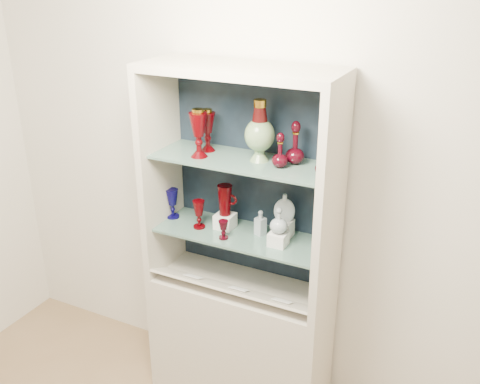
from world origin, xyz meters
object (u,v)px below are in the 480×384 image
at_px(clear_round_decanter, 279,221).
at_px(cobalt_goblet, 172,203).
at_px(ruby_goblet_small, 223,230).
at_px(enamel_urn, 260,131).
at_px(pedestal_lamp_left, 199,133).
at_px(clear_square_bottle, 260,223).
at_px(ruby_goblet_tall, 199,214).
at_px(flat_flask, 285,207).
at_px(ruby_decanter_a, 295,140).
at_px(pedestal_lamp_right, 207,130).
at_px(lidded_bowl, 324,166).
at_px(cameo_medallion, 326,218).
at_px(ruby_pitcher, 225,200).
at_px(ruby_decanter_b, 280,149).

bearing_deg(clear_round_decanter, cobalt_goblet, 176.38).
bearing_deg(ruby_goblet_small, enamel_urn, 37.95).
relative_size(pedestal_lamp_left, clear_square_bottle, 1.77).
distance_m(ruby_goblet_tall, flat_flask, 0.47).
distance_m(ruby_decanter_a, flat_flask, 0.38).
distance_m(flat_flask, clear_round_decanter, 0.11).
height_order(cobalt_goblet, clear_round_decanter, clear_round_decanter).
distance_m(ruby_goblet_tall, clear_round_decanter, 0.47).
distance_m(cobalt_goblet, ruby_goblet_tall, 0.20).
distance_m(pedestal_lamp_right, enamel_urn, 0.31).
xyz_separation_m(enamel_urn, lidded_bowl, (0.36, -0.06, -0.11)).
height_order(pedestal_lamp_right, ruby_decanter_a, ruby_decanter_a).
distance_m(pedestal_lamp_right, cameo_medallion, 0.76).
distance_m(cobalt_goblet, ruby_pitcher, 0.34).
relative_size(ruby_decanter_a, ruby_goblet_small, 2.36).
bearing_deg(cameo_medallion, ruby_decanter_a, -166.31).
bearing_deg(ruby_decanter_b, pedestal_lamp_left, -175.31).
relative_size(cobalt_goblet, clear_round_decanter, 1.28).
bearing_deg(pedestal_lamp_right, cobalt_goblet, -170.25).
bearing_deg(lidded_bowl, pedestal_lamp_left, -178.07).
distance_m(flat_flask, cameo_medallion, 0.23).
relative_size(enamel_urn, flat_flask, 2.00).
bearing_deg(ruby_decanter_a, enamel_urn, -169.11).
bearing_deg(enamel_urn, flat_flask, 21.45).
height_order(ruby_decanter_b, cobalt_goblet, ruby_decanter_b).
bearing_deg(clear_square_bottle, ruby_goblet_tall, -167.84).
bearing_deg(ruby_goblet_small, ruby_goblet_tall, 162.88).
relative_size(lidded_bowl, cobalt_goblet, 0.57).
bearing_deg(enamel_urn, pedestal_lamp_right, 175.53).
distance_m(ruby_decanter_b, clear_square_bottle, 0.46).
distance_m(ruby_decanter_b, cobalt_goblet, 0.78).
distance_m(ruby_goblet_small, clear_round_decanter, 0.30).
bearing_deg(pedestal_lamp_left, clear_square_bottle, 16.77).
xyz_separation_m(ruby_goblet_tall, flat_flask, (0.45, 0.11, 0.09)).
xyz_separation_m(pedestal_lamp_right, lidded_bowl, (0.66, -0.08, -0.06)).
xyz_separation_m(lidded_bowl, ruby_goblet_tall, (-0.68, -0.00, -0.39)).
xyz_separation_m(pedestal_lamp_left, clear_round_decanter, (0.44, 0.03, -0.41)).
relative_size(cobalt_goblet, cameo_medallion, 1.40).
distance_m(ruby_pitcher, clear_square_bottle, 0.23).
bearing_deg(ruby_decanter_b, cameo_medallion, 19.67).
bearing_deg(ruby_goblet_small, pedestal_lamp_left, 167.31).
height_order(enamel_urn, clear_square_bottle, enamel_urn).
height_order(pedestal_lamp_left, ruby_goblet_tall, pedestal_lamp_left).
bearing_deg(ruby_pitcher, ruby_goblet_tall, -157.75).
bearing_deg(ruby_goblet_tall, cameo_medallion, 7.98).
relative_size(ruby_decanter_a, clear_round_decanter, 1.81).
height_order(ruby_pitcher, clear_round_decanter, ruby_pitcher).
bearing_deg(clear_square_bottle, ruby_goblet_small, -140.59).
bearing_deg(ruby_goblet_tall, clear_square_bottle, 12.16).
bearing_deg(enamel_urn, ruby_goblet_tall, -169.60).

